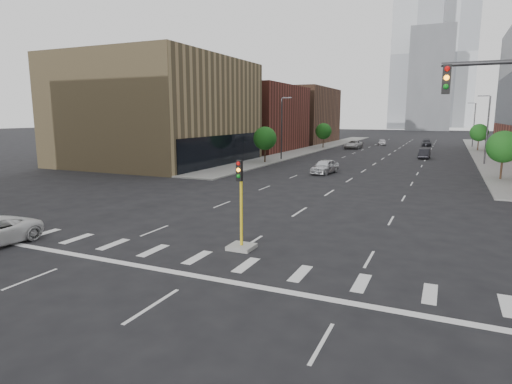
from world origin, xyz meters
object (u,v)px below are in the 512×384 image
Objects in this scene: car_near_left at (325,166)px; car_far_left at (353,144)px; car_deep_right at (427,143)px; car_mid_right at (424,154)px; car_distant at (382,142)px; median_traffic_signal at (241,230)px.

car_far_left is at bearing 105.01° from car_near_left.
car_near_left is 52.73m from car_deep_right.
car_mid_right reaches higher than car_distant.
car_mid_right is 21.00m from car_far_left.
car_mid_right reaches higher than car_deep_right.
median_traffic_signal reaches higher than car_deep_right.
median_traffic_signal reaches higher than car_mid_right.
car_near_left is at bearing -110.65° from car_mid_right.
car_near_left reaches higher than car_deep_right.
median_traffic_signal is 81.06m from car_deep_right.
car_distant reaches higher than car_deep_right.
car_far_left is at bearing -136.26° from car_deep_right.
car_far_left is 1.46× the size of car_distant.
car_deep_right is at bearing 89.08° from car_near_left.
car_far_left is (-13.98, 15.67, 0.11)m from car_mid_right.
median_traffic_signal is 29.07m from car_near_left.
car_deep_right is 9.17m from car_distant.
car_mid_right is at bearing -46.82° from car_far_left.
car_deep_right is (8.34, 52.07, -0.12)m from car_near_left.
car_mid_right is 0.73× the size of car_far_left.
median_traffic_signal is 0.74× the size of car_far_left.
car_far_left is 12.82m from car_distant.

